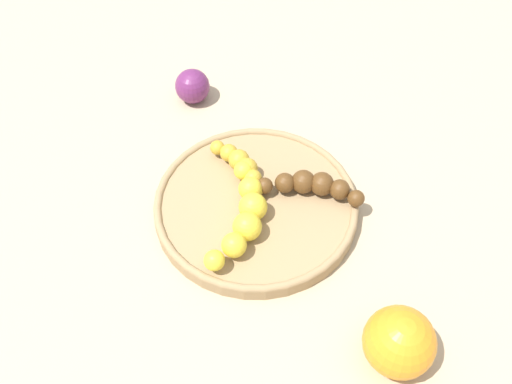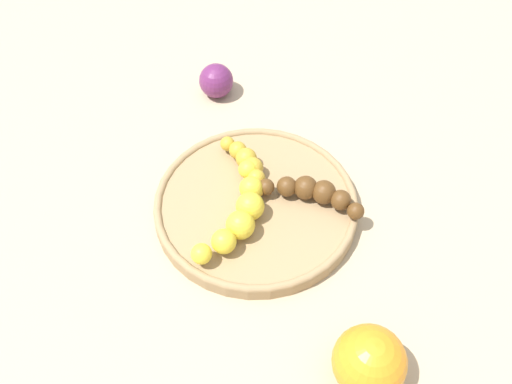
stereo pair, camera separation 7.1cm
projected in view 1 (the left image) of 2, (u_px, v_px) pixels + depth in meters
ground_plane at (256, 210)px, 0.74m from camera, size 2.40×2.40×0.00m
fruit_bowl at (256, 205)px, 0.73m from camera, size 0.26×0.26×0.02m
banana_yellow at (244, 215)px, 0.68m from camera, size 0.09×0.15×0.04m
banana_overripe at (312, 186)px, 0.72m from camera, size 0.12×0.08×0.03m
banana_spotted at (241, 165)px, 0.74m from camera, size 0.11×0.05×0.03m
plum_purple at (192, 86)px, 0.85m from camera, size 0.05×0.05×0.05m
orange_fruit at (399, 342)px, 0.58m from camera, size 0.08×0.08×0.08m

